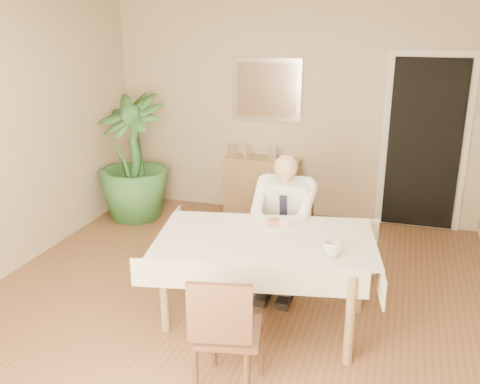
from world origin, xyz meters
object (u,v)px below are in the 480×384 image
(chair_near, at_px, (225,329))
(seated_man, at_px, (282,218))
(coffee_mug, at_px, (333,249))
(potted_palm, at_px, (132,158))
(chair_far, at_px, (288,226))
(sideboard, at_px, (262,186))
(dining_table, at_px, (265,247))

(chair_near, height_order, seated_man, seated_man)
(coffee_mug, bearing_deg, potted_palm, 142.97)
(chair_far, relative_size, coffee_mug, 6.65)
(seated_man, distance_m, sideboard, 1.97)
(dining_table, xyz_separation_m, potted_palm, (-2.15, 1.85, 0.10))
(chair_near, bearing_deg, seated_man, 77.88)
(chair_near, bearing_deg, coffee_mug, 41.50)
(sideboard, bearing_deg, chair_near, -77.99)
(chair_far, bearing_deg, potted_palm, 152.03)
(potted_palm, bearing_deg, seated_man, -30.32)
(potted_palm, bearing_deg, chair_near, -52.62)
(dining_table, distance_m, coffee_mug, 0.59)
(chair_far, height_order, coffee_mug, chair_far)
(seated_man, bearing_deg, sideboard, 110.15)
(chair_near, bearing_deg, potted_palm, 116.04)
(coffee_mug, distance_m, sideboard, 2.90)
(chair_near, xyz_separation_m, coffee_mug, (0.57, 0.75, 0.32))
(sideboard, height_order, potted_palm, potted_palm)
(seated_man, bearing_deg, potted_palm, 149.68)
(chair_far, relative_size, sideboard, 0.97)
(chair_far, distance_m, chair_near, 1.81)
(seated_man, height_order, coffee_mug, seated_man)
(dining_table, height_order, seated_man, seated_man)
(chair_near, distance_m, sideboard, 3.41)
(chair_near, height_order, coffee_mug, chair_near)
(chair_near, xyz_separation_m, seated_man, (0.02, 1.53, 0.20))
(dining_table, xyz_separation_m, chair_far, (-0.00, 0.88, -0.16))
(sideboard, bearing_deg, seated_man, -68.79)
(potted_palm, bearing_deg, coffee_mug, -37.03)
(chair_near, distance_m, coffee_mug, 0.99)
(chair_near, relative_size, coffee_mug, 6.44)
(seated_man, distance_m, potted_palm, 2.49)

